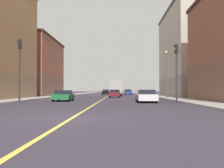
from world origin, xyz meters
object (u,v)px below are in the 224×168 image
(car_blue, at_px, (128,92))
(box_truck, at_px, (116,88))
(car_maroon, at_px, (115,94))
(building_right_midblock, at_px, (33,67))
(car_green, at_px, (63,96))
(traffic_light_right_near, at_px, (20,62))
(traffic_light_left_near, at_px, (176,65))
(street_lamp_left_near, at_px, (166,69))
(car_white, at_px, (146,96))
(car_black, at_px, (106,92))
(car_yellow, at_px, (127,92))
(building_left_mid, at_px, (193,53))

(car_blue, distance_m, box_truck, 10.95)
(car_maroon, bearing_deg, building_right_midblock, 152.94)
(car_maroon, bearing_deg, car_green, -109.77)
(box_truck, bearing_deg, traffic_light_right_near, -106.90)
(traffic_light_left_near, distance_m, street_lamp_left_near, 10.80)
(car_green, distance_m, car_white, 9.26)
(street_lamp_left_near, xyz_separation_m, car_white, (-3.85, -9.89, -3.49))
(car_black, distance_m, car_white, 40.75)
(car_blue, height_order, car_maroon, car_blue)
(car_black, xyz_separation_m, car_maroon, (2.55, -22.29, -0.04))
(building_right_midblock, xyz_separation_m, traffic_light_right_near, (7.83, -27.52, -1.88))
(traffic_light_left_near, relative_size, street_lamp_left_near, 0.87)
(traffic_light_left_near, height_order, car_yellow, traffic_light_left_near)
(building_right_midblock, relative_size, traffic_light_left_near, 3.17)
(traffic_light_right_near, bearing_deg, traffic_light_left_near, 0.00)
(traffic_light_right_near, xyz_separation_m, car_yellow, (12.16, 51.47, -3.35))
(building_left_mid, distance_m, car_blue, 22.96)
(car_green, bearing_deg, box_truck, 78.10)
(building_right_midblock, distance_m, car_blue, 24.63)
(car_green, bearing_deg, car_white, -16.95)
(building_left_mid, relative_size, car_blue, 4.96)
(traffic_light_right_near, xyz_separation_m, street_lamp_left_near, (16.29, 10.75, 0.13))
(building_left_mid, height_order, car_blue, building_left_mid)
(traffic_light_left_near, bearing_deg, car_black, 101.97)
(car_maroon, distance_m, box_truck, 11.54)
(building_right_midblock, bearing_deg, car_black, 43.54)
(car_green, bearing_deg, traffic_light_right_near, -135.17)
(car_white, distance_m, box_truck, 29.71)
(building_right_midblock, relative_size, box_truck, 2.39)
(car_black, bearing_deg, box_truck, -76.01)
(car_blue, bearing_deg, building_left_mid, -59.91)
(street_lamp_left_near, height_order, car_maroon, street_lamp_left_near)
(building_right_midblock, relative_size, car_green, 4.45)
(building_right_midblock, relative_size, car_blue, 4.42)
(building_right_midblock, xyz_separation_m, box_truck, (17.06, 2.85, -4.17))
(car_green, bearing_deg, street_lamp_left_near, 29.51)
(building_right_midblock, xyz_separation_m, car_blue, (20.04, 13.34, -5.20))
(street_lamp_left_near, height_order, car_white, street_lamp_left_near)
(box_truck, bearing_deg, street_lamp_left_near, -70.22)
(traffic_light_right_near, relative_size, box_truck, 0.82)
(building_right_midblock, height_order, car_black, building_right_midblock)
(car_white, bearing_deg, building_left_mid, 63.18)
(box_truck, bearing_deg, traffic_light_left_near, -78.75)
(car_yellow, bearing_deg, car_maroon, -95.38)
(car_blue, distance_m, car_maroon, 22.21)
(car_black, bearing_deg, traffic_light_right_near, -99.02)
(building_left_mid, bearing_deg, car_blue, 120.09)
(car_maroon, bearing_deg, traffic_light_left_near, -71.86)
(car_black, relative_size, box_truck, 0.58)
(car_black, relative_size, car_maroon, 1.05)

